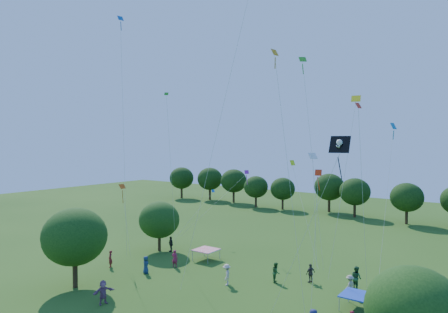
# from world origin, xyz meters

# --- Properties ---
(near_tree_west) EXTENTS (5.27, 5.27, 6.60)m
(near_tree_west) POSITION_xyz_m (-12.52, 10.27, 4.22)
(near_tree_west) COLOR #422B19
(near_tree_west) RESTS_ON ground
(near_tree_north) EXTENTS (4.48, 4.48, 5.49)m
(near_tree_north) POSITION_xyz_m (-14.83, 22.30, 3.47)
(near_tree_north) COLOR #422B19
(near_tree_north) RESTS_ON ground
(near_tree_east) EXTENTS (4.61, 4.61, 6.06)m
(near_tree_east) POSITION_xyz_m (12.98, 11.56, 3.97)
(near_tree_east) COLOR #422B19
(near_tree_east) RESTS_ON ground
(treeline) EXTENTS (88.01, 8.77, 6.77)m
(treeline) POSITION_xyz_m (-1.73, 55.43, 4.09)
(treeline) COLOR #422B19
(treeline) RESTS_ON ground
(tent_red_stripe) EXTENTS (2.20, 2.20, 1.10)m
(tent_red_stripe) POSITION_xyz_m (-8.50, 22.65, 1.04)
(tent_red_stripe) COLOR #EE1C3C
(tent_red_stripe) RESTS_ON ground
(tent_blue) EXTENTS (2.20, 2.20, 1.10)m
(tent_blue) POSITION_xyz_m (7.85, 19.52, 1.04)
(tent_blue) COLOR #1D41BC
(tent_blue) RESTS_ON ground
(crowd_person_0) EXTENTS (0.66, 0.99, 1.86)m
(crowd_person_0) POSITION_xyz_m (11.49, 21.13, 0.93)
(crowd_person_0) COLOR #1B364F
(crowd_person_0) RESTS_ON ground
(crowd_person_1) EXTENTS (0.69, 0.70, 1.61)m
(crowd_person_1) POSITION_xyz_m (-14.49, 15.37, 0.81)
(crowd_person_1) COLOR maroon
(crowd_person_1) RESTS_ON ground
(crowd_person_2) EXTENTS (1.05, 0.94, 1.88)m
(crowd_person_2) POSITION_xyz_m (6.51, 23.49, 0.94)
(crowd_person_2) COLOR #23522E
(crowd_person_2) RESTS_ON ground
(crowd_person_3) EXTENTS (0.99, 1.26, 1.77)m
(crowd_person_3) POSITION_xyz_m (-2.63, 18.03, 0.88)
(crowd_person_3) COLOR beige
(crowd_person_3) RESTS_ON ground
(crowd_person_4) EXTENTS (1.08, 0.80, 1.67)m
(crowd_person_4) POSITION_xyz_m (-13.61, 22.84, 0.83)
(crowd_person_4) COLOR #39312E
(crowd_person_4) RESTS_ON ground
(crowd_person_8) EXTENTS (0.78, 0.95, 1.69)m
(crowd_person_8) POSITION_xyz_m (0.39, 21.10, 0.84)
(crowd_person_8) COLOR #255726
(crowd_person_8) RESTS_ON ground
(crowd_person_9) EXTENTS (0.76, 1.17, 1.64)m
(crowd_person_9) POSITION_xyz_m (6.56, 21.75, 0.82)
(crowd_person_9) COLOR #A69D85
(crowd_person_9) RESTS_ON ground
(crowd_person_10) EXTENTS (0.79, 1.04, 1.62)m
(crowd_person_10) POSITION_xyz_m (2.86, 22.72, 0.81)
(crowd_person_10) COLOR #443C36
(crowd_person_10) RESTS_ON ground
(crowd_person_11) EXTENTS (0.98, 1.75, 1.77)m
(crowd_person_11) POSITION_xyz_m (-7.78, 9.45, 0.89)
(crowd_person_11) COLOR #955780
(crowd_person_11) RESTS_ON ground
(crowd_person_12) EXTENTS (0.88, 0.80, 1.58)m
(crowd_person_12) POSITION_xyz_m (-10.38, 16.13, 0.79)
(crowd_person_12) COLOR navy
(crowd_person_12) RESTS_ON ground
(crowd_person_13) EXTENTS (0.71, 0.56, 1.68)m
(crowd_person_13) POSITION_xyz_m (-9.49, 19.04, 0.84)
(crowd_person_13) COLOR #A01D44
(crowd_person_13) RESTS_ON ground
(pirate_kite) EXTENTS (5.33, 1.70, 11.05)m
(pirate_kite) POSITION_xyz_m (9.18, 11.47, 11.65)
(pirate_kite) COLOR black
(red_high_kite) EXTENTS (6.06, 2.11, 24.19)m
(red_high_kite) POSITION_xyz_m (2.02, 13.72, 20.88)
(red_high_kite) COLOR red
(small_kite_0) EXTENTS (2.67, 1.43, 6.56)m
(small_kite_0) POSITION_xyz_m (-14.48, 16.99, 6.84)
(small_kite_0) COLOR #C8490B
(small_kite_1) EXTENTS (1.83, 1.31, 16.40)m
(small_kite_1) POSITION_xyz_m (5.15, 12.96, 13.49)
(small_kite_1) COLOR orange
(small_kite_2) EXTENTS (5.33, 5.74, 8.90)m
(small_kite_2) POSITION_xyz_m (-0.65, 27.14, 8.41)
(small_kite_2) COLOR #ECFC16
(small_kite_3) EXTENTS (1.42, 2.44, 17.54)m
(small_kite_3) POSITION_xyz_m (3.18, 21.04, 14.87)
(small_kite_3) COLOR green
(small_kite_4) EXTENTS (0.73, 1.23, 22.06)m
(small_kite_4) POSITION_xyz_m (-12.23, 15.13, 17.25)
(small_kite_4) COLOR #115AB1
(small_kite_5) EXTENTS (6.66, 4.29, 7.61)m
(small_kite_5) POSITION_xyz_m (-8.53, 27.77, 7.17)
(small_kite_5) COLOR #AC1CAC
(small_kite_6) EXTENTS (0.93, 0.85, 9.83)m
(small_kite_6) POSITION_xyz_m (3.15, 22.41, 9.72)
(small_kite_6) COLOR white
(small_kite_7) EXTENTS (1.09, 8.05, 12.49)m
(small_kite_7) POSITION_xyz_m (7.97, 28.25, 11.43)
(small_kite_7) COLOR #0B77B0
(small_kite_8) EXTENTS (0.33, 2.39, 13.10)m
(small_kite_8) POSITION_xyz_m (9.07, 15.93, 10.55)
(small_kite_8) COLOR #F8270E
(small_kite_9) EXTENTS (0.71, 2.32, 8.92)m
(small_kite_9) POSITION_xyz_m (6.39, 15.48, 8.27)
(small_kite_9) COLOR red
(small_kite_10) EXTENTS (1.78, 2.36, 14.46)m
(small_kite_10) POSITION_xyz_m (6.28, 22.62, 13.29)
(small_kite_10) COLOR yellow
(small_kite_11) EXTENTS (1.05, 2.33, 15.60)m
(small_kite_11) POSITION_xyz_m (-11.09, 20.05, 11.90)
(small_kite_11) COLOR #238E19
(small_kite_12) EXTENTS (1.03, 6.04, 4.91)m
(small_kite_12) POSITION_xyz_m (-13.30, 28.39, 4.84)
(small_kite_12) COLOR blue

